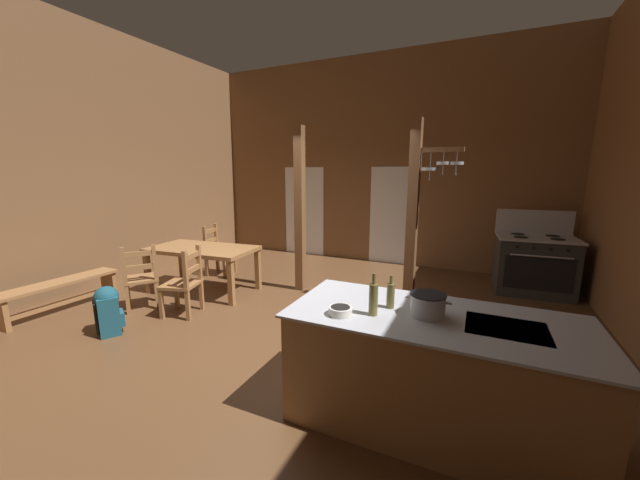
{
  "coord_description": "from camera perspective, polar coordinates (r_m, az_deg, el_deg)",
  "views": [
    {
      "loc": [
        2.12,
        -3.52,
        1.94
      ],
      "look_at": [
        0.22,
        0.55,
        1.06
      ],
      "focal_mm": 19.39,
      "sensor_mm": 36.0,
      "label": 1
    }
  ],
  "objects": [
    {
      "name": "ground_plane",
      "position": [
        4.57,
        -5.6,
        -14.77
      ],
      "size": [
        8.22,
        8.24,
        0.1
      ],
      "primitive_type": "cube",
      "color": "brown"
    },
    {
      "name": "wall_back",
      "position": [
        7.62,
        9.05,
        12.59
      ],
      "size": [
        8.22,
        0.14,
        4.3
      ],
      "primitive_type": "cube",
      "color": "brown",
      "rests_on": "ground_plane"
    },
    {
      "name": "wall_left",
      "position": [
        6.87,
        -34.88,
        10.94
      ],
      "size": [
        0.14,
        8.24,
        4.3
      ],
      "primitive_type": "cube",
      "color": "brown",
      "rests_on": "ground_plane"
    },
    {
      "name": "glazed_door_back_left",
      "position": [
        8.22,
        -2.63,
        4.75
      ],
      "size": [
        1.0,
        0.01,
        2.05
      ],
      "primitive_type": "cube",
      "color": "white",
      "rests_on": "ground_plane"
    },
    {
      "name": "glazed_panel_back_right",
      "position": [
        7.5,
        11.36,
        3.93
      ],
      "size": [
        0.84,
        0.01,
        2.05
      ],
      "primitive_type": "cube",
      "color": "white",
      "rests_on": "ground_plane"
    },
    {
      "name": "kitchen_island",
      "position": [
        2.95,
        17.81,
        -19.87
      ],
      "size": [
        2.17,
        0.98,
        0.9
      ],
      "color": "olive",
      "rests_on": "ground_plane"
    },
    {
      "name": "stove_range",
      "position": [
        6.58,
        31.79,
        -3.36
      ],
      "size": [
        1.19,
        0.89,
        1.32
      ],
      "color": "#2C2C2C",
      "rests_on": "ground_plane"
    },
    {
      "name": "support_post_with_pot_rack",
      "position": [
        4.96,
        15.5,
        4.8
      ],
      "size": [
        0.69,
        0.24,
        2.65
      ],
      "color": "brown",
      "rests_on": "ground_plane"
    },
    {
      "name": "support_post_center",
      "position": [
        5.6,
        -3.33,
        4.81
      ],
      "size": [
        0.14,
        0.14,
        2.65
      ],
      "color": "brown",
      "rests_on": "ground_plane"
    },
    {
      "name": "dining_table",
      "position": [
        5.95,
        -18.82,
        -1.99
      ],
      "size": [
        1.77,
        1.05,
        0.74
      ],
      "color": "olive",
      "rests_on": "ground_plane"
    },
    {
      "name": "ladderback_chair_near_window",
      "position": [
        5.1,
        -21.49,
        -6.63
      ],
      "size": [
        0.55,
        0.55,
        0.95
      ],
      "color": "olive",
      "rests_on": "ground_plane"
    },
    {
      "name": "ladderback_chair_by_post",
      "position": [
        5.58,
        -27.44,
        -5.64
      ],
      "size": [
        0.62,
        0.62,
        0.95
      ],
      "color": "olive",
      "rests_on": "ground_plane"
    },
    {
      "name": "ladderback_chair_at_table_end",
      "position": [
        6.91,
        -16.52,
        -1.76
      ],
      "size": [
        0.51,
        0.51,
        0.95
      ],
      "color": "olive",
      "rests_on": "ground_plane"
    },
    {
      "name": "bench_along_left_wall",
      "position": [
        6.13,
        -36.99,
        -6.64
      ],
      "size": [
        0.4,
        1.5,
        0.44
      ],
      "color": "olive",
      "rests_on": "ground_plane"
    },
    {
      "name": "backpack",
      "position": [
        4.99,
        -31.61,
        -9.63
      ],
      "size": [
        0.39,
        0.38,
        0.6
      ],
      "color": "#194756",
      "rests_on": "ground_plane"
    },
    {
      "name": "stockpot_on_counter",
      "position": [
        2.71,
        17.34,
        -10.16
      ],
      "size": [
        0.33,
        0.26,
        0.17
      ],
      "color": "#A8AAB2",
      "rests_on": "kitchen_island"
    },
    {
      "name": "mixing_bowl_on_counter",
      "position": [
        2.62,
        3.38,
        -11.59
      ],
      "size": [
        0.18,
        0.18,
        0.06
      ],
      "color": "silver",
      "rests_on": "kitchen_island"
    },
    {
      "name": "bottle_tall_on_counter",
      "position": [
        2.61,
        8.8,
        -9.53
      ],
      "size": [
        0.07,
        0.07,
        0.32
      ],
      "color": "brown",
      "rests_on": "kitchen_island"
    },
    {
      "name": "bottle_short_on_counter",
      "position": [
        2.78,
        11.57,
        -8.89
      ],
      "size": [
        0.06,
        0.06,
        0.26
      ],
      "color": "brown",
      "rests_on": "kitchen_island"
    }
  ]
}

